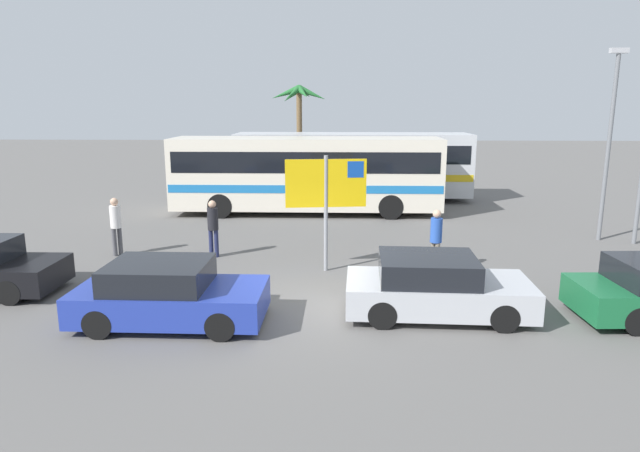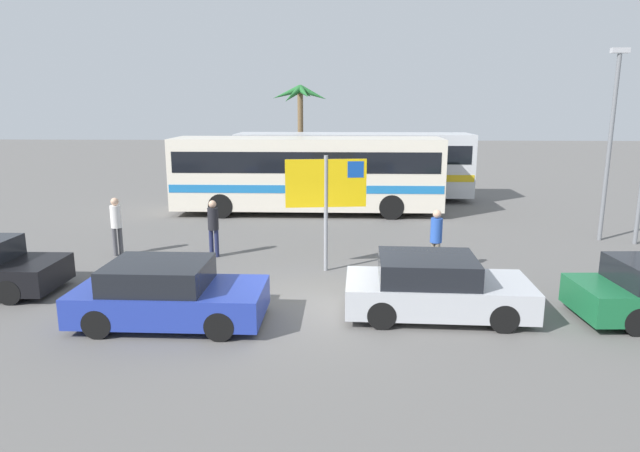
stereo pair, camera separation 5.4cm
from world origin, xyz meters
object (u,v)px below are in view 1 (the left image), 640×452
(pedestrian_by_bus, at_px, (116,222))
(bus_front_coach, at_px, (306,171))
(car_silver, at_px, (435,287))
(pedestrian_crossing_lot, at_px, (436,236))
(bus_rear_coach, at_px, (352,163))
(car_blue, at_px, (168,294))
(pedestrian_near_sign, at_px, (213,224))
(ferry_sign, at_px, (328,188))

(pedestrian_by_bus, bearing_deg, bus_front_coach, -85.55)
(car_silver, distance_m, pedestrian_crossing_lot, 3.29)
(bus_rear_coach, height_order, car_blue, bus_rear_coach)
(bus_front_coach, relative_size, bus_rear_coach, 1.00)
(car_blue, height_order, pedestrian_near_sign, pedestrian_near_sign)
(bus_rear_coach, distance_m, car_silver, 15.26)
(bus_front_coach, distance_m, ferry_sign, 8.42)
(pedestrian_crossing_lot, distance_m, pedestrian_near_sign, 6.57)
(car_silver, bearing_deg, bus_front_coach, 108.77)
(car_silver, height_order, pedestrian_by_bus, pedestrian_by_bus)
(car_silver, bearing_deg, pedestrian_by_bus, 154.56)
(ferry_sign, distance_m, car_silver, 4.39)
(ferry_sign, height_order, car_silver, ferry_sign)
(bus_rear_coach, bearing_deg, bus_front_coach, -119.47)
(bus_rear_coach, bearing_deg, car_blue, -104.98)
(bus_rear_coach, relative_size, ferry_sign, 3.48)
(pedestrian_crossing_lot, relative_size, pedestrian_near_sign, 1.01)
(bus_front_coach, bearing_deg, car_blue, -100.28)
(bus_front_coach, distance_m, car_silver, 12.16)
(ferry_sign, bearing_deg, bus_rear_coach, 78.03)
(bus_front_coach, distance_m, car_blue, 12.50)
(car_silver, relative_size, pedestrian_by_bus, 2.26)
(bus_front_coach, distance_m, pedestrian_crossing_lot, 9.32)
(bus_rear_coach, xyz_separation_m, pedestrian_near_sign, (-4.43, -10.58, -0.76))
(pedestrian_near_sign, bearing_deg, pedestrian_crossing_lot, -86.55)
(car_blue, distance_m, pedestrian_crossing_lot, 7.35)
(car_silver, xyz_separation_m, pedestrian_by_bus, (-8.86, 4.64, 0.42))
(car_silver, bearing_deg, pedestrian_near_sign, 144.33)
(bus_rear_coach, distance_m, pedestrian_near_sign, 11.50)
(bus_rear_coach, height_order, pedestrian_by_bus, bus_rear_coach)
(pedestrian_near_sign, bearing_deg, ferry_sign, -95.32)
(bus_rear_coach, bearing_deg, ferry_sign, -94.60)
(car_blue, distance_m, pedestrian_by_bus, 6.18)
(bus_rear_coach, xyz_separation_m, pedestrian_crossing_lot, (2.01, -11.93, -0.75))
(pedestrian_near_sign, bearing_deg, bus_rear_coach, -7.43)
(pedestrian_near_sign, bearing_deg, bus_front_coach, -3.73)
(pedestrian_by_bus, distance_m, pedestrian_crossing_lot, 9.52)
(bus_front_coach, height_order, car_silver, bus_front_coach)
(bus_rear_coach, bearing_deg, pedestrian_crossing_lot, -80.45)
(car_blue, relative_size, pedestrian_crossing_lot, 2.26)
(bus_front_coach, relative_size, pedestrian_near_sign, 6.41)
(car_silver, distance_m, pedestrian_near_sign, 7.45)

